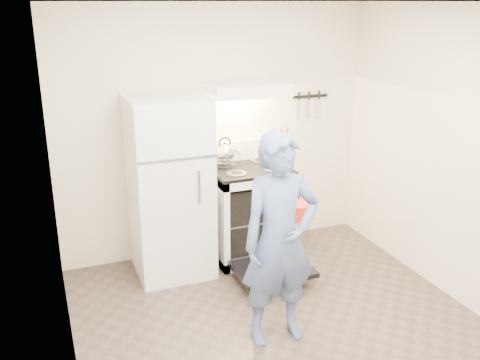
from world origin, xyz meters
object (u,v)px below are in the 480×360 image
stove_body (249,213)px  person (280,241)px  tea_kettle (225,151)px  dutch_oven (297,210)px  refrigerator (170,187)px

stove_body → person: person is taller
tea_kettle → dutch_oven: 1.18m
stove_body → person: (-0.32, -1.40, 0.36)m
refrigerator → tea_kettle: refrigerator is taller
tea_kettle → refrigerator: bearing=-165.3°
refrigerator → stove_body: size_ratio=1.85×
refrigerator → tea_kettle: bearing=14.7°
refrigerator → stove_body: (0.81, 0.02, -0.39)m
person → dutch_oven: bearing=49.2°
dutch_oven → refrigerator: bearing=130.3°
refrigerator → stove_body: 0.90m
stove_body → person: bearing=-103.1°
refrigerator → tea_kettle: size_ratio=5.83×
refrigerator → dutch_oven: 1.28m
refrigerator → dutch_oven: size_ratio=4.91×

